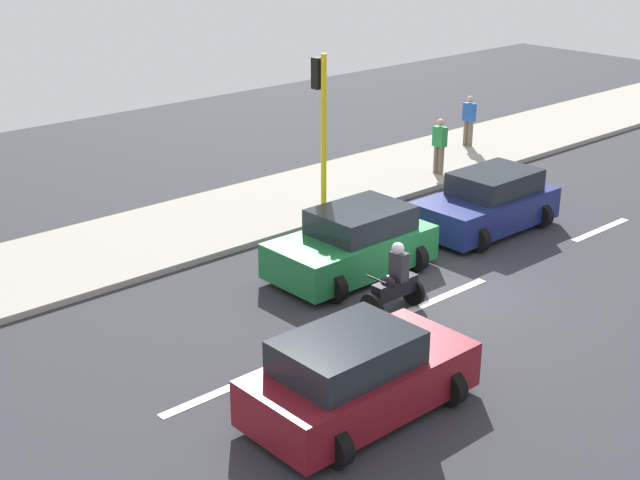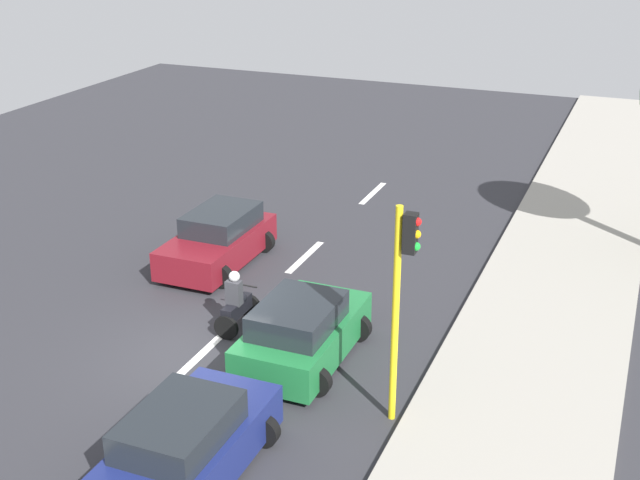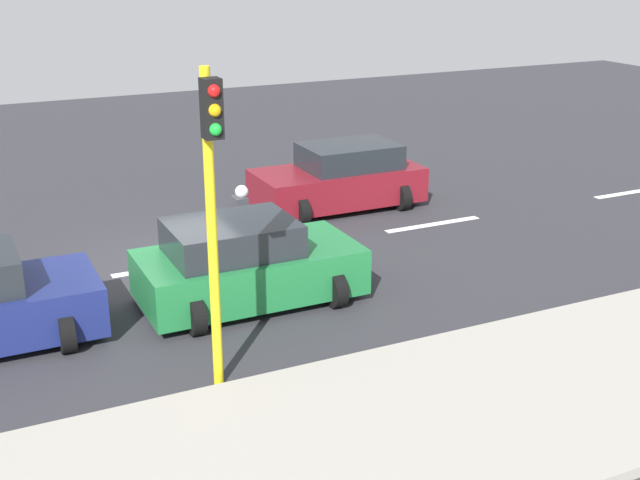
{
  "view_description": "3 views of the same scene",
  "coord_description": "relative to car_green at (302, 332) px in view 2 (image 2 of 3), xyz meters",
  "views": [
    {
      "loc": [
        -11.11,
        13.58,
        8.01
      ],
      "look_at": [
        2.18,
        1.72,
        1.09
      ],
      "focal_mm": 49.82,
      "sensor_mm": 36.0,
      "label": 1
    },
    {
      "loc": [
        8.78,
        -14.3,
        9.67
      ],
      "look_at": [
        1.17,
        4.27,
        1.38
      ],
      "focal_mm": 47.19,
      "sensor_mm": 36.0,
      "label": 2
    },
    {
      "loc": [
        14.8,
        -3.88,
        5.91
      ],
      "look_at": [
        2.48,
        2.0,
        1.04
      ],
      "focal_mm": 46.39,
      "sensor_mm": 36.0,
      "label": 3
    }
  ],
  "objects": [
    {
      "name": "lane_stripe_far_south",
      "position": [
        -2.22,
        11.31,
        -0.7
      ],
      "size": [
        0.2,
        2.4,
        0.01
      ],
      "primitive_type": "cube",
      "color": "white",
      "rests_on": "ground"
    },
    {
      "name": "car_green",
      "position": [
        0.0,
        0.0,
        0.0
      ],
      "size": [
        2.3,
        3.8,
        1.52
      ],
      "color": "#1E7238",
      "rests_on": "ground"
    },
    {
      "name": "sidewalk",
      "position": [
        4.78,
        -0.69,
        -0.63
      ],
      "size": [
        4.0,
        60.0,
        0.15
      ],
      "primitive_type": "cube",
      "color": "#9E998E",
      "rests_on": "ground"
    },
    {
      "name": "ground_plane",
      "position": [
        -2.22,
        -0.69,
        -0.76
      ],
      "size": [
        40.0,
        60.0,
        0.1
      ],
      "primitive_type": "cube",
      "color": "#2D2D33"
    },
    {
      "name": "lane_stripe_mid",
      "position": [
        -2.22,
        -0.69,
        -0.7
      ],
      "size": [
        0.2,
        2.4,
        0.01
      ],
      "primitive_type": "cube",
      "color": "white",
      "rests_on": "ground"
    },
    {
      "name": "motorcycle",
      "position": [
        -2.03,
        0.78,
        -0.07
      ],
      "size": [
        0.6,
        1.3,
        1.53
      ],
      "color": "black",
      "rests_on": "ground"
    },
    {
      "name": "lane_stripe_south",
      "position": [
        -2.22,
        5.31,
        -0.7
      ],
      "size": [
        0.2,
        2.4,
        0.01
      ],
      "primitive_type": "cube",
      "color": "white",
      "rests_on": "ground"
    },
    {
      "name": "car_maroon",
      "position": [
        -4.29,
        4.01,
        0.0
      ],
      "size": [
        2.25,
        3.95,
        1.52
      ],
      "color": "maroon",
      "rests_on": "ground"
    },
    {
      "name": "traffic_light_corner",
      "position": [
        2.63,
        -1.38,
        2.22
      ],
      "size": [
        0.49,
        0.24,
        4.5
      ],
      "color": "yellow",
      "rests_on": "ground"
    },
    {
      "name": "car_dark_blue",
      "position": [
        -0.24,
        -4.51,
        -0.0
      ],
      "size": [
        2.25,
        3.87,
        1.52
      ],
      "color": "navy",
      "rests_on": "ground"
    }
  ]
}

